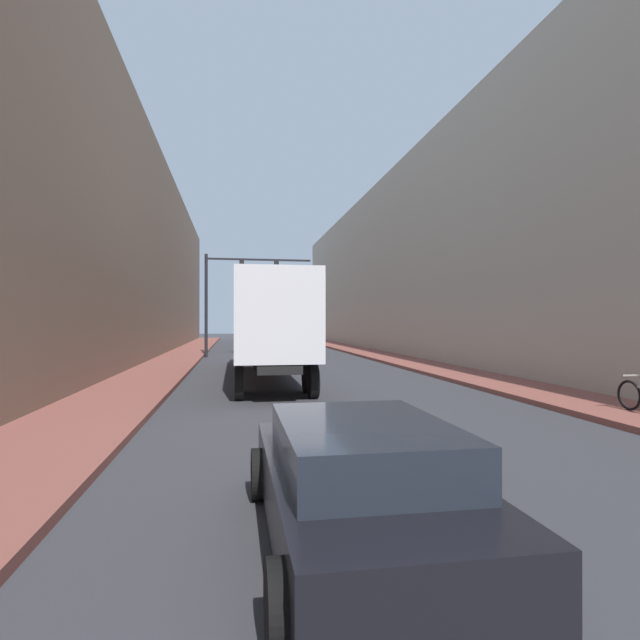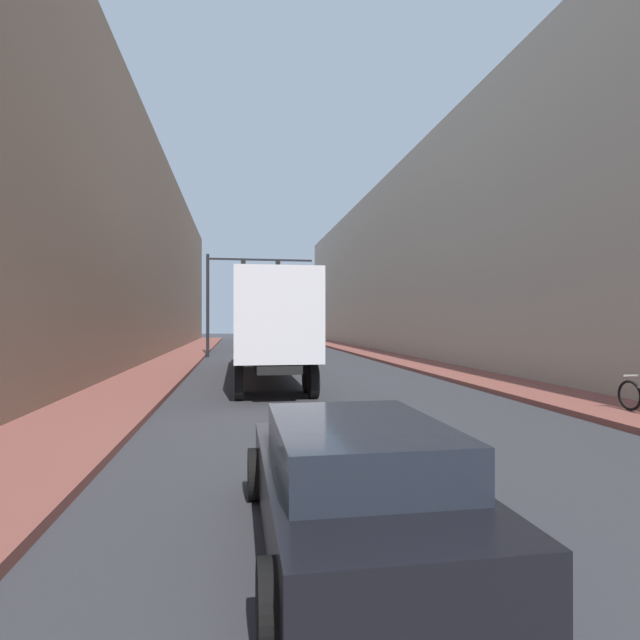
{
  "view_description": "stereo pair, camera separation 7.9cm",
  "coord_description": "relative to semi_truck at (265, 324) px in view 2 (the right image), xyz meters",
  "views": [
    {
      "loc": [
        -2.99,
        1.63,
        2.26
      ],
      "look_at": [
        -0.54,
        15.99,
        2.32
      ],
      "focal_mm": 28.0,
      "sensor_mm": 36.0,
      "label": 1
    },
    {
      "loc": [
        -2.92,
        1.61,
        2.26
      ],
      "look_at": [
        -0.54,
        15.99,
        2.32
      ],
      "focal_mm": 28.0,
      "sensor_mm": 36.0,
      "label": 2
    }
  ],
  "objects": [
    {
      "name": "sidewalk_right",
      "position": [
        8.09,
        7.81,
        -2.1
      ],
      "size": [
        2.7,
        80.0,
        0.15
      ],
      "color": "brown",
      "rests_on": "ground"
    },
    {
      "name": "sidewalk_left",
      "position": [
        -4.52,
        7.81,
        -2.1
      ],
      "size": [
        2.7,
        80.0,
        0.15
      ],
      "color": "brown",
      "rests_on": "ground"
    },
    {
      "name": "building_right",
      "position": [
        12.44,
        7.81,
        4.26
      ],
      "size": [
        6.0,
        80.0,
        12.86
      ],
      "color": "#BCB29E",
      "rests_on": "ground"
    },
    {
      "name": "building_left",
      "position": [
        -8.86,
        7.81,
        4.49
      ],
      "size": [
        6.0,
        80.0,
        13.32
      ],
      "color": "#846B56",
      "rests_on": "ground"
    },
    {
      "name": "semi_truck",
      "position": [
        0.0,
        0.0,
        0.0
      ],
      "size": [
        2.47,
        14.54,
        3.8
      ],
      "color": "silver",
      "rests_on": "ground"
    },
    {
      "name": "sedan_car",
      "position": [
        0.03,
        -15.67,
        -1.55
      ],
      "size": [
        2.05,
        4.31,
        1.29
      ],
      "color": "black",
      "rests_on": "ground"
    },
    {
      "name": "traffic_signal_gantry",
      "position": [
        -1.42,
        12.1,
        2.42
      ],
      "size": [
        6.85,
        0.35,
        6.62
      ],
      "color": "black",
      "rests_on": "ground"
    }
  ]
}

